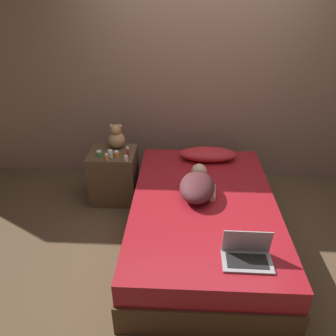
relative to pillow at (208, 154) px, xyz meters
name	(u,v)px	position (x,y,z in m)	size (l,w,h in m)	color
ground_plane	(201,239)	(-0.08, -0.79, -0.55)	(12.00, 12.00, 0.00)	brown
wall_back	(203,75)	(-0.08, 0.54, 0.75)	(8.00, 0.06, 2.60)	#846656
bed	(203,221)	(-0.08, -0.79, -0.31)	(1.34, 2.09, 0.48)	#4C331E
nightstand	(114,175)	(-1.06, -0.10, -0.25)	(0.51, 0.45, 0.60)	brown
pillow	(208,154)	(0.00, 0.00, 0.00)	(0.64, 0.28, 0.14)	red
person_lying	(198,185)	(-0.13, -0.68, 0.02)	(0.37, 0.66, 0.19)	#4C2328
laptop	(247,254)	(0.19, -1.52, -0.02)	(0.36, 0.22, 0.22)	#9E9EA3
teddy_bear	(117,138)	(-1.02, 0.03, 0.17)	(0.18, 0.18, 0.28)	tan
bottle_amber	(107,157)	(-1.08, -0.29, 0.08)	(0.04, 0.04, 0.08)	gold
bottle_white	(126,158)	(-0.87, -0.29, 0.08)	(0.04, 0.04, 0.06)	white
bottle_clear	(110,154)	(-1.05, -0.21, 0.09)	(0.05, 0.05, 0.08)	silver
bottle_orange	(116,154)	(-0.99, -0.19, 0.08)	(0.05, 0.05, 0.06)	orange
bottle_red	(128,151)	(-0.87, -0.16, 0.09)	(0.03, 0.03, 0.10)	#B72D2D
bottle_green	(99,154)	(-1.18, -0.20, 0.08)	(0.05, 0.05, 0.06)	#3D8E4C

